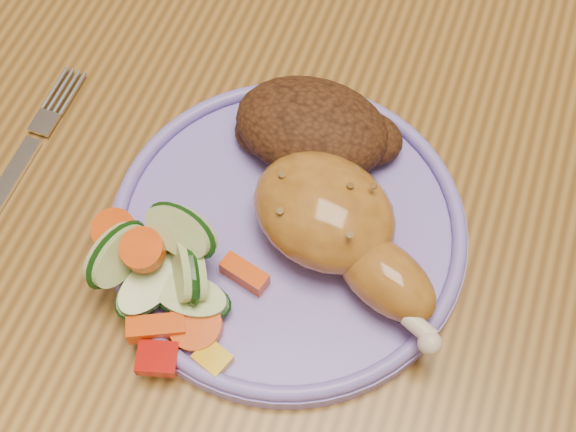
{
  "coord_description": "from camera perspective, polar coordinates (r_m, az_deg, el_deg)",
  "views": [
    {
      "loc": [
        -0.02,
        -0.34,
        1.23
      ],
      "look_at": [
        -0.1,
        -0.1,
        0.78
      ],
      "focal_mm": 50.0,
      "sensor_mm": 36.0,
      "label": 1
    }
  ],
  "objects": [
    {
      "name": "rice_pilaf",
      "position": [
        0.55,
        1.96,
        6.19
      ],
      "size": [
        0.12,
        0.08,
        0.05
      ],
      "color": "#412210",
      "rests_on": "plate"
    },
    {
      "name": "plate",
      "position": [
        0.54,
        0.0,
        -1.09
      ],
      "size": [
        0.24,
        0.24,
        0.01
      ],
      "primitive_type": "cylinder",
      "color": "#7E6CD3",
      "rests_on": "dining_table"
    },
    {
      "name": "plate_rim",
      "position": [
        0.53,
        0.0,
        -0.53
      ],
      "size": [
        0.24,
        0.24,
        0.01
      ],
      "primitive_type": "torus",
      "color": "#7E6CD3",
      "rests_on": "plate"
    },
    {
      "name": "dining_table",
      "position": [
        0.66,
        11.32,
        0.25
      ],
      "size": [
        0.9,
        1.4,
        0.75
      ],
      "color": "olive",
      "rests_on": "ground"
    },
    {
      "name": "vegetable_pile",
      "position": [
        0.5,
        -8.78,
        -3.83
      ],
      "size": [
        0.12,
        0.11,
        0.06
      ],
      "color": "#A50A05",
      "rests_on": "plate"
    },
    {
      "name": "chicken_leg",
      "position": [
        0.5,
        3.62,
        -0.79
      ],
      "size": [
        0.15,
        0.12,
        0.05
      ],
      "color": "#AE6E24",
      "rests_on": "plate"
    },
    {
      "name": "fork",
      "position": [
        0.6,
        -18.88,
        3.01
      ],
      "size": [
        0.02,
        0.16,
        0.0
      ],
      "color": "silver",
      "rests_on": "dining_table"
    },
    {
      "name": "ground",
      "position": [
        1.28,
        6.0,
        -14.52
      ],
      "size": [
        4.0,
        4.0,
        0.0
      ],
      "primitive_type": "plane",
      "color": "brown",
      "rests_on": "ground"
    }
  ]
}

